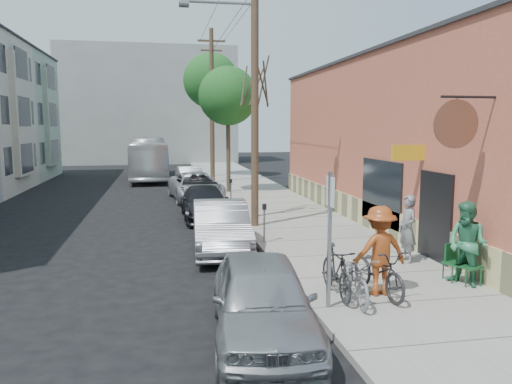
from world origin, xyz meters
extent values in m
plane|color=black|center=(0.00, 0.00, 0.00)|extent=(120.00, 120.00, 0.00)
cube|color=gray|center=(4.25, 11.00, 0.07)|extent=(4.50, 58.00, 0.15)
cube|color=#B95A44|center=(9.00, 5.00, 3.25)|extent=(5.00, 20.00, 6.50)
cube|color=#2B2B2D|center=(9.00, 5.00, 6.55)|extent=(5.20, 20.20, 0.12)
cube|color=#D4C684|center=(6.48, 5.00, 0.55)|extent=(0.10, 20.00, 1.10)
cube|color=black|center=(6.47, -1.00, 1.30)|extent=(0.10, 1.60, 2.60)
cube|color=black|center=(6.47, 2.50, 1.60)|extent=(0.08, 3.00, 2.20)
cylinder|color=brown|center=(5.55, -3.20, 3.90)|extent=(1.10, 0.06, 1.10)
cube|color=gold|center=(6.00, -0.20, 3.10)|extent=(1.00, 0.08, 0.45)
cube|color=beige|center=(-9.25, 18.00, 4.50)|extent=(1.10, 3.20, 7.00)
cube|color=#96A68D|center=(-12.00, 26.00, 4.50)|extent=(6.00, 8.00, 9.00)
cube|color=#96A68D|center=(-9.25, 26.00, 4.50)|extent=(1.10, 3.20, 7.00)
cube|color=#979792|center=(-2.00, 42.00, 6.00)|extent=(18.00, 8.00, 12.00)
cube|color=slate|center=(2.35, -3.99, 1.55)|extent=(0.07, 0.07, 2.80)
cube|color=silver|center=(2.35, -3.99, 2.55)|extent=(0.02, 0.45, 0.60)
cylinder|color=slate|center=(2.25, 1.97, 0.70)|extent=(0.06, 0.06, 1.10)
cylinder|color=black|center=(2.25, 1.97, 1.30)|extent=(0.14, 0.14, 0.18)
cylinder|color=slate|center=(2.25, 9.70, 0.70)|extent=(0.06, 0.06, 1.10)
cylinder|color=black|center=(2.25, 9.70, 1.30)|extent=(0.14, 0.14, 0.18)
cylinder|color=#503A28|center=(2.45, 4.67, 5.15)|extent=(0.28, 0.28, 10.00)
cylinder|color=slate|center=(-0.05, 4.67, 8.05)|extent=(0.35, 0.24, 0.24)
cylinder|color=#503A28|center=(2.45, 19.87, 5.15)|extent=(0.28, 0.28, 10.00)
cube|color=#503A28|center=(2.45, 19.87, 9.35)|extent=(1.80, 0.12, 0.12)
cube|color=#503A28|center=(2.45, 19.87, 8.75)|extent=(1.40, 0.10, 0.10)
cylinder|color=#44392C|center=(2.80, 6.57, 2.56)|extent=(0.24, 0.24, 4.82)
cylinder|color=#44392C|center=(2.80, 14.60, 2.68)|extent=(0.24, 0.24, 5.06)
sphere|color=#215E22|center=(2.80, 14.60, 5.53)|extent=(3.28, 3.28, 3.28)
cylinder|color=#44392C|center=(2.80, 23.92, 3.46)|extent=(0.24, 0.24, 6.62)
sphere|color=#215E22|center=(2.80, 23.92, 7.19)|extent=(4.06, 4.06, 4.06)
imported|color=slate|center=(5.60, -1.10, 1.08)|extent=(0.46, 0.69, 1.86)
imported|color=#337F59|center=(5.97, -3.24, 1.14)|extent=(1.09, 1.19, 1.98)
imported|color=#9A3E16|center=(3.70, -3.44, 1.14)|extent=(1.34, 0.84, 1.98)
imported|color=black|center=(3.70, -3.44, 0.69)|extent=(0.95, 2.12, 1.08)
imported|color=black|center=(2.74, -3.37, 0.71)|extent=(0.56, 1.88, 1.12)
imported|color=slate|center=(3.04, -3.74, 0.66)|extent=(0.89, 2.00, 1.02)
imported|color=#96989D|center=(0.77, -4.97, 0.75)|extent=(2.22, 4.58, 1.51)
imported|color=gray|center=(0.80, 1.63, 0.77)|extent=(1.86, 4.75, 1.54)
imported|color=black|center=(0.80, 7.20, 0.67)|extent=(1.94, 4.64, 1.34)
imported|color=#B2B2BA|center=(0.80, 12.62, 0.72)|extent=(2.91, 5.43, 1.45)
imported|color=#AAAFB2|center=(0.80, 17.87, 0.67)|extent=(1.81, 4.17, 1.33)
imported|color=silver|center=(-1.86, 24.26, 1.52)|extent=(2.79, 10.94, 3.03)
camera|label=1|loc=(-0.97, -13.42, 3.85)|focal=35.00mm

